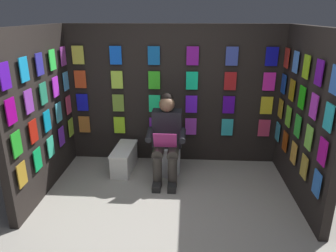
# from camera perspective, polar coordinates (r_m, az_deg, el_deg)

# --- Properties ---
(ground_plane) EXTENTS (30.00, 30.00, 0.00)m
(ground_plane) POSITION_cam_1_polar(r_m,az_deg,el_deg) (3.48, -0.66, -19.11)
(ground_plane) COLOR #9E998E
(display_wall_back) EXTENTS (3.23, 0.14, 2.05)m
(display_wall_back) POSITION_cam_1_polar(r_m,az_deg,el_deg) (4.75, 0.94, 5.57)
(display_wall_back) COLOR black
(display_wall_back) RESTS_ON ground
(display_wall_left) EXTENTS (0.14, 1.84, 2.05)m
(display_wall_left) POSITION_cam_1_polar(r_m,az_deg,el_deg) (4.06, 23.64, 1.46)
(display_wall_left) COLOR black
(display_wall_left) RESTS_ON ground
(display_wall_right) EXTENTS (0.14, 1.84, 2.05)m
(display_wall_right) POSITION_cam_1_polar(r_m,az_deg,el_deg) (4.22, -22.17, 2.30)
(display_wall_right) COLOR black
(display_wall_right) RESTS_ON ground
(toilet) EXTENTS (0.41, 0.56, 0.77)m
(toilet) POSITION_cam_1_polar(r_m,az_deg,el_deg) (4.59, -0.08, -4.18)
(toilet) COLOR white
(toilet) RESTS_ON ground
(person_reading) EXTENTS (0.53, 0.68, 1.19)m
(person_reading) POSITION_cam_1_polar(r_m,az_deg,el_deg) (4.28, -0.30, -2.05)
(person_reading) COLOR black
(person_reading) RESTS_ON ground
(comic_longbox_near) EXTENTS (0.31, 0.69, 0.35)m
(comic_longbox_near) POSITION_cam_1_polar(r_m,az_deg,el_deg) (4.70, -7.90, -5.85)
(comic_longbox_near) COLOR white
(comic_longbox_near) RESTS_ON ground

